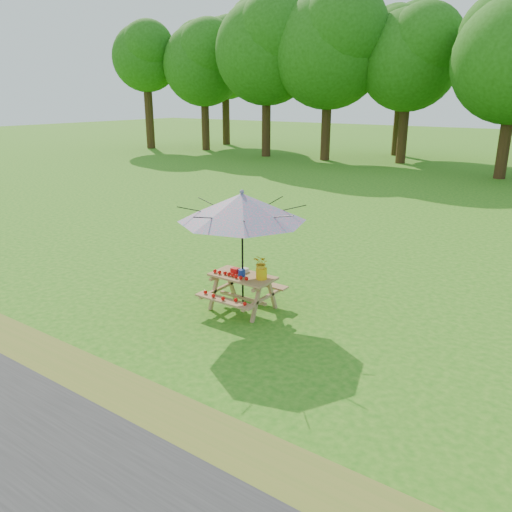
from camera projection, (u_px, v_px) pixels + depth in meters
The scene contains 7 objects.
ground at pixel (243, 324), 8.73m from camera, with size 120.00×120.00×0.00m, color #246E15.
drygrass_strip at pixel (116, 401), 6.55m from camera, with size 120.00×1.20×0.01m, color olive.
picnic_table at pixel (243, 293), 9.27m from camera, with size 1.20×1.32×0.67m.
patio_umbrella at pixel (242, 207), 8.77m from camera, with size 2.55×2.55×2.26m.
produce_bins at pixel (240, 271), 9.21m from camera, with size 0.34×0.34×0.13m.
tomatoes_row at pixel (230, 275), 9.09m from camera, with size 0.77×0.13×0.07m, color red, non-canonical shape.
flower_bucket at pixel (262, 266), 8.92m from camera, with size 0.31×0.28×0.45m.
Camera 1 is at (4.75, -6.36, 3.83)m, focal length 35.00 mm.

